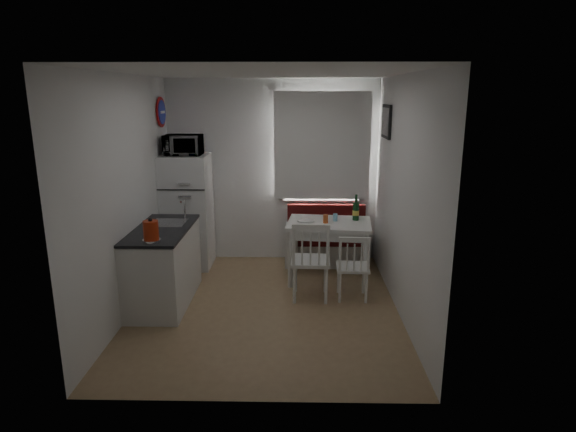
% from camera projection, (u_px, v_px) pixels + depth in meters
% --- Properties ---
extents(floor, '(3.00, 3.50, 0.02)m').
position_uv_depth(floor, '(266.00, 307.00, 5.55)').
color(floor, '#91724D').
rests_on(floor, ground).
extents(ceiling, '(3.00, 3.50, 0.02)m').
position_uv_depth(ceiling, '(263.00, 73.00, 4.90)').
color(ceiling, white).
rests_on(ceiling, wall_back).
extents(wall_back, '(3.00, 0.02, 2.60)m').
position_uv_depth(wall_back, '(273.00, 172.00, 6.92)').
color(wall_back, white).
rests_on(wall_back, floor).
extents(wall_front, '(3.00, 0.02, 2.60)m').
position_uv_depth(wall_front, '(249.00, 247.00, 3.53)').
color(wall_front, white).
rests_on(wall_front, floor).
extents(wall_left, '(0.02, 3.50, 2.60)m').
position_uv_depth(wall_left, '(128.00, 197.00, 5.25)').
color(wall_left, white).
rests_on(wall_left, floor).
extents(wall_right, '(0.02, 3.50, 2.60)m').
position_uv_depth(wall_right, '(403.00, 198.00, 5.19)').
color(wall_right, white).
rests_on(wall_right, floor).
extents(window, '(1.22, 0.06, 1.47)m').
position_uv_depth(window, '(322.00, 149.00, 6.79)').
color(window, white).
rests_on(window, wall_back).
extents(curtain, '(1.35, 0.02, 1.50)m').
position_uv_depth(curtain, '(322.00, 146.00, 6.71)').
color(curtain, white).
rests_on(curtain, wall_back).
extents(kitchen_counter, '(0.62, 1.32, 1.16)m').
position_uv_depth(kitchen_counter, '(164.00, 265.00, 5.61)').
color(kitchen_counter, white).
rests_on(kitchen_counter, floor).
extents(wall_sign, '(0.03, 0.40, 0.40)m').
position_uv_depth(wall_sign, '(162.00, 112.00, 6.44)').
color(wall_sign, '#1B2CA7').
rests_on(wall_sign, wall_left).
extents(picture_frame, '(0.04, 0.52, 0.42)m').
position_uv_depth(picture_frame, '(386.00, 121.00, 6.07)').
color(picture_frame, black).
rests_on(picture_frame, wall_right).
extents(bench, '(1.18, 0.45, 0.84)m').
position_uv_depth(bench, '(326.00, 245.00, 6.92)').
color(bench, white).
rests_on(bench, floor).
extents(dining_table, '(1.13, 0.85, 0.79)m').
position_uv_depth(dining_table, '(329.00, 229.00, 6.19)').
color(dining_table, white).
rests_on(dining_table, floor).
extents(chair_left, '(0.47, 0.45, 0.52)m').
position_uv_depth(chair_left, '(311.00, 253.00, 5.57)').
color(chair_left, white).
rests_on(chair_left, floor).
extents(chair_right, '(0.39, 0.37, 0.43)m').
position_uv_depth(chair_right, '(354.00, 261.00, 5.61)').
color(chair_right, white).
rests_on(chair_right, floor).
extents(fridge, '(0.63, 0.63, 1.59)m').
position_uv_depth(fridge, '(188.00, 211.00, 6.73)').
color(fridge, white).
rests_on(fridge, floor).
extents(microwave, '(0.50, 0.34, 0.27)m').
position_uv_depth(microwave, '(183.00, 145.00, 6.45)').
color(microwave, white).
rests_on(microwave, fridge).
extents(kettle, '(0.19, 0.19, 0.25)m').
position_uv_depth(kettle, '(151.00, 231.00, 4.94)').
color(kettle, '#AF2A0E').
rests_on(kettle, kitchen_counter).
extents(wine_bottle, '(0.09, 0.09, 0.34)m').
position_uv_depth(wine_bottle, '(356.00, 207.00, 6.22)').
color(wine_bottle, '#143F1C').
rests_on(wine_bottle, dining_table).
extents(drinking_glass_orange, '(0.06, 0.06, 0.11)m').
position_uv_depth(drinking_glass_orange, '(326.00, 219.00, 6.11)').
color(drinking_glass_orange, '#C55320').
rests_on(drinking_glass_orange, dining_table).
extents(drinking_glass_blue, '(0.06, 0.06, 0.10)m').
position_uv_depth(drinking_glass_blue, '(335.00, 217.00, 6.21)').
color(drinking_glass_blue, '#8CCDEF').
rests_on(drinking_glass_blue, dining_table).
extents(plate, '(0.22, 0.22, 0.02)m').
position_uv_depth(plate, '(306.00, 221.00, 6.19)').
color(plate, white).
rests_on(plate, dining_table).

